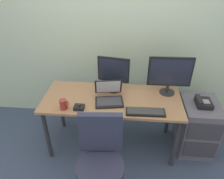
{
  "coord_description": "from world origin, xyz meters",
  "views": [
    {
      "loc": [
        0.18,
        -2.02,
        2.12
      ],
      "look_at": [
        0.0,
        0.0,
        0.85
      ],
      "focal_mm": 34.1,
      "sensor_mm": 36.0,
      "label": 1
    }
  ],
  "objects_px": {
    "office_chair": "(101,167)",
    "laptop": "(109,96)",
    "file_cabinet": "(197,126)",
    "monitor_side": "(114,72)",
    "keyboard": "(145,112)",
    "trackball_mouse": "(79,107)",
    "desk_phone": "(203,103)",
    "coffee_mug": "(64,104)",
    "monitor_main": "(170,74)"
  },
  "relations": [
    {
      "from": "trackball_mouse",
      "to": "coffee_mug",
      "type": "xyz_separation_m",
      "value": [
        -0.16,
        -0.01,
        0.03
      ]
    },
    {
      "from": "file_cabinet",
      "to": "laptop",
      "type": "bearing_deg",
      "value": -175.01
    },
    {
      "from": "coffee_mug",
      "to": "desk_phone",
      "type": "bearing_deg",
      "value": 10.27
    },
    {
      "from": "monitor_main",
      "to": "laptop",
      "type": "height_order",
      "value": "monitor_main"
    },
    {
      "from": "file_cabinet",
      "to": "laptop",
      "type": "xyz_separation_m",
      "value": [
        -1.08,
        -0.09,
        0.44
      ]
    },
    {
      "from": "office_chair",
      "to": "laptop",
      "type": "xyz_separation_m",
      "value": [
        0.01,
        0.69,
        0.34
      ]
    },
    {
      "from": "file_cabinet",
      "to": "monitor_side",
      "type": "distance_m",
      "value": 1.23
    },
    {
      "from": "monitor_main",
      "to": "coffee_mug",
      "type": "bearing_deg",
      "value": -159.94
    },
    {
      "from": "laptop",
      "to": "trackball_mouse",
      "type": "distance_m",
      "value": 0.36
    },
    {
      "from": "office_chair",
      "to": "monitor_side",
      "type": "relative_size",
      "value": 2.26
    },
    {
      "from": "office_chair",
      "to": "keyboard",
      "type": "relative_size",
      "value": 2.32
    },
    {
      "from": "file_cabinet",
      "to": "monitor_side",
      "type": "bearing_deg",
      "value": 172.77
    },
    {
      "from": "desk_phone",
      "to": "office_chair",
      "type": "distance_m",
      "value": 1.35
    },
    {
      "from": "keyboard",
      "to": "trackball_mouse",
      "type": "bearing_deg",
      "value": 179.57
    },
    {
      "from": "desk_phone",
      "to": "monitor_main",
      "type": "height_order",
      "value": "monitor_main"
    },
    {
      "from": "desk_phone",
      "to": "keyboard",
      "type": "relative_size",
      "value": 0.48
    },
    {
      "from": "monitor_side",
      "to": "keyboard",
      "type": "relative_size",
      "value": 1.03
    },
    {
      "from": "file_cabinet",
      "to": "office_chair",
      "type": "xyz_separation_m",
      "value": [
        -1.09,
        -0.79,
        0.11
      ]
    },
    {
      "from": "coffee_mug",
      "to": "office_chair",
      "type": "bearing_deg",
      "value": -47.16
    },
    {
      "from": "monitor_side",
      "to": "laptop",
      "type": "bearing_deg",
      "value": -98.43
    },
    {
      "from": "file_cabinet",
      "to": "office_chair",
      "type": "height_order",
      "value": "office_chair"
    },
    {
      "from": "trackball_mouse",
      "to": "coffee_mug",
      "type": "height_order",
      "value": "coffee_mug"
    },
    {
      "from": "file_cabinet",
      "to": "monitor_side",
      "type": "height_order",
      "value": "monitor_side"
    },
    {
      "from": "monitor_side",
      "to": "laptop",
      "type": "relative_size",
      "value": 1.2
    },
    {
      "from": "file_cabinet",
      "to": "desk_phone",
      "type": "relative_size",
      "value": 3.35
    },
    {
      "from": "file_cabinet",
      "to": "desk_phone",
      "type": "height_order",
      "value": "desk_phone"
    },
    {
      "from": "file_cabinet",
      "to": "laptop",
      "type": "distance_m",
      "value": 1.17
    },
    {
      "from": "laptop",
      "to": "coffee_mug",
      "type": "bearing_deg",
      "value": -156.67
    },
    {
      "from": "coffee_mug",
      "to": "monitor_side",
      "type": "bearing_deg",
      "value": 40.59
    },
    {
      "from": "monitor_main",
      "to": "keyboard",
      "type": "bearing_deg",
      "value": -123.45
    },
    {
      "from": "file_cabinet",
      "to": "keyboard",
      "type": "relative_size",
      "value": 1.62
    },
    {
      "from": "trackball_mouse",
      "to": "keyboard",
      "type": "bearing_deg",
      "value": -0.43
    },
    {
      "from": "keyboard",
      "to": "monitor_side",
      "type": "bearing_deg",
      "value": 131.17
    },
    {
      "from": "file_cabinet",
      "to": "keyboard",
      "type": "height_order",
      "value": "keyboard"
    },
    {
      "from": "laptop",
      "to": "keyboard",
      "type": "bearing_deg",
      "value": -26.01
    },
    {
      "from": "office_chair",
      "to": "trackball_mouse",
      "type": "height_order",
      "value": "office_chair"
    },
    {
      "from": "desk_phone",
      "to": "coffee_mug",
      "type": "relative_size",
      "value": 1.82
    },
    {
      "from": "file_cabinet",
      "to": "monitor_side",
      "type": "xyz_separation_m",
      "value": [
        -1.05,
        0.13,
        0.63
      ]
    },
    {
      "from": "file_cabinet",
      "to": "monitor_main",
      "type": "xyz_separation_m",
      "value": [
        -0.4,
        0.12,
        0.65
      ]
    },
    {
      "from": "office_chair",
      "to": "monitor_main",
      "type": "relative_size",
      "value": 1.91
    },
    {
      "from": "file_cabinet",
      "to": "monitor_main",
      "type": "distance_m",
      "value": 0.77
    },
    {
      "from": "keyboard",
      "to": "office_chair",
      "type": "bearing_deg",
      "value": -129.78
    },
    {
      "from": "monitor_side",
      "to": "keyboard",
      "type": "height_order",
      "value": "monitor_side"
    },
    {
      "from": "office_chair",
      "to": "trackball_mouse",
      "type": "relative_size",
      "value": 8.75
    },
    {
      "from": "desk_phone",
      "to": "monitor_main",
      "type": "bearing_deg",
      "value": 160.44
    },
    {
      "from": "office_chair",
      "to": "laptop",
      "type": "relative_size",
      "value": 2.71
    },
    {
      "from": "file_cabinet",
      "to": "monitor_main",
      "type": "bearing_deg",
      "value": 162.93
    },
    {
      "from": "file_cabinet",
      "to": "office_chair",
      "type": "bearing_deg",
      "value": -144.08
    },
    {
      "from": "desk_phone",
      "to": "file_cabinet",
      "type": "bearing_deg",
      "value": 63.22
    },
    {
      "from": "trackball_mouse",
      "to": "desk_phone",
      "type": "bearing_deg",
      "value": 11.12
    }
  ]
}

